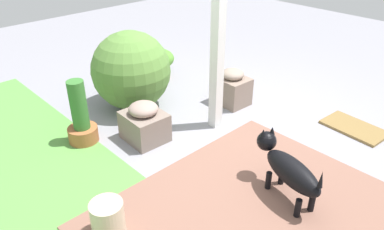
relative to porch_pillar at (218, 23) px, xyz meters
The scene contains 11 objects.
ground_plane 1.23m from the porch_pillar, 152.44° to the left, with size 12.00×12.00×0.00m, color gray.
brick_path 1.84m from the porch_pillar, 143.72° to the left, with size 1.80×2.40×0.02m, color #855B4C.
porch_pillar is the anchor object (origin of this frame).
stone_planter_nearest 1.13m from the porch_pillar, 66.74° to the right, with size 0.42×0.36×0.46m.
stone_planter_mid 1.28m from the porch_pillar, 67.47° to the left, with size 0.46×0.41×0.44m.
round_shrub 1.31m from the porch_pillar, 21.05° to the left, with size 0.95×0.95×0.95m, color #57853A.
terracotta_pot_broad 1.81m from the porch_pillar, 14.89° to the right, with size 0.44×0.44×0.42m.
terracotta_pot_tall 1.72m from the porch_pillar, 59.66° to the left, with size 0.31×0.31×0.70m.
dog 1.58m from the porch_pillar, 160.45° to the left, with size 0.76×0.38×0.52m.
ceramic_urn 2.13m from the porch_pillar, 108.22° to the left, with size 0.25×0.25×0.32m, color beige.
doormat 1.95m from the porch_pillar, 136.66° to the right, with size 0.67×0.39×0.03m, color olive.
Camera 1 is at (-2.19, 2.56, 2.21)m, focal length 34.98 mm.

